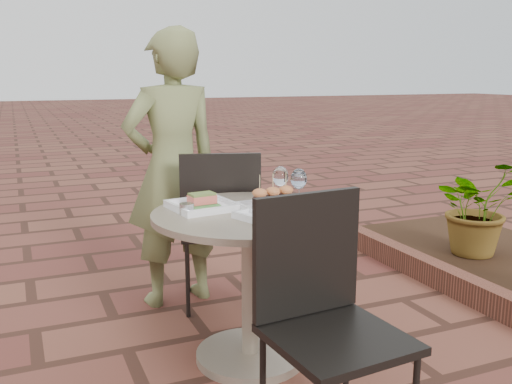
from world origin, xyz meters
name	(u,v)px	position (x,y,z in m)	size (l,w,h in m)	color
ground	(236,373)	(0.00, 0.00, 0.00)	(60.00, 60.00, 0.00)	brown
cafe_table	(250,263)	(0.11, 0.10, 0.48)	(0.90, 0.90, 0.73)	gray
chair_far	(220,218)	(0.19, 0.72, 0.55)	(0.55, 0.55, 0.93)	black
chair_near	(323,303)	(0.11, -0.58, 0.55)	(0.48, 0.48, 0.93)	black
diner	(172,169)	(-0.02, 0.96, 0.80)	(0.59, 0.38, 1.61)	#626739
plate_salmon	(202,204)	(-0.07, 0.24, 0.75)	(0.31, 0.31, 0.08)	white
plate_sliders	(273,203)	(0.22, 0.07, 0.77)	(0.30, 0.30, 0.17)	white
plate_tuna	(273,215)	(0.16, -0.06, 0.75)	(0.33, 0.33, 0.03)	white
wine_glass_right	(299,180)	(0.36, 0.11, 0.86)	(0.08, 0.08, 0.18)	white
wine_glass_mid	(280,177)	(0.31, 0.19, 0.86)	(0.08, 0.08, 0.18)	white
wine_glass_far	(299,180)	(0.39, 0.15, 0.85)	(0.07, 0.07, 0.17)	white
steel_ramekin	(187,209)	(-0.17, 0.16, 0.76)	(0.07, 0.07, 0.05)	silver
cutlery_set	(324,212)	(0.41, -0.05, 0.73)	(0.08, 0.18, 0.00)	silver
planter_curb	(462,286)	(1.60, 0.30, 0.07)	(0.12, 3.00, 0.15)	brown
potted_plant_a	(478,207)	(2.18, 0.81, 0.41)	(0.63, 0.55, 0.70)	#33662D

